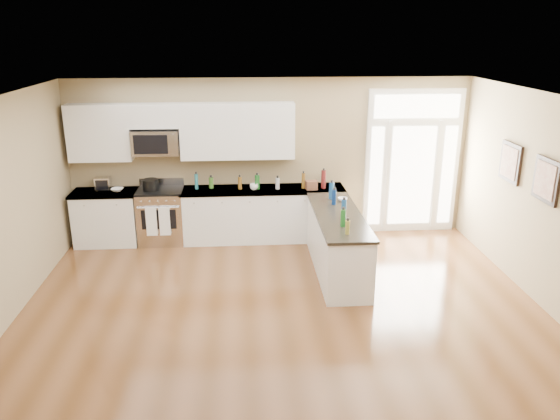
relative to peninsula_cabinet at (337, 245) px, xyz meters
name	(u,v)px	position (x,y,z in m)	size (l,w,h in m)	color
ground	(290,355)	(-0.93, -2.24, -0.43)	(8.00, 8.00, 0.00)	brown
room_shell	(291,215)	(-0.93, -2.24, 1.27)	(8.00, 8.00, 8.00)	#978560
back_cabinet_left	(107,219)	(-3.80, 1.45, 0.00)	(1.10, 0.66, 0.94)	white
back_cabinet_right	(263,216)	(-1.08, 1.45, 0.00)	(2.85, 0.66, 0.94)	white
peninsula_cabinet	(337,245)	(0.00, 0.00, 0.00)	(0.69, 2.32, 0.94)	white
upper_cabinet_left	(99,133)	(-3.81, 1.59, 1.49)	(1.04, 0.33, 0.95)	white
upper_cabinet_right	(238,131)	(-1.50, 1.59, 1.49)	(1.94, 0.33, 0.95)	white
upper_cabinet_short	(154,116)	(-2.88, 1.59, 1.77)	(0.82, 0.33, 0.40)	white
microwave	(156,142)	(-2.88, 1.56, 1.33)	(0.78, 0.41, 0.42)	silver
entry_door	(412,162)	(1.62, 1.71, 0.87)	(1.70, 0.10, 2.60)	white
wall_art_near	(510,162)	(2.54, -0.04, 1.27)	(0.05, 0.58, 0.58)	black
wall_art_far	(546,180)	(2.54, -1.04, 1.27)	(0.05, 0.58, 0.58)	black
kitchen_range	(162,216)	(-2.85, 1.45, 0.04)	(0.78, 0.69, 1.08)	silver
stockpot	(151,184)	(-3.00, 1.45, 0.62)	(0.27, 0.27, 0.21)	black
toaster_oven	(103,183)	(-3.83, 1.57, 0.62)	(0.26, 0.20, 0.22)	silver
cardboard_box	(312,185)	(-0.24, 1.32, 0.58)	(0.19, 0.14, 0.16)	brown
bowl_left	(117,190)	(-3.57, 1.46, 0.53)	(0.20, 0.20, 0.05)	white
bowl_peninsula	(343,199)	(0.18, 0.65, 0.53)	(0.16, 0.16, 0.05)	white
cup_counter	(254,187)	(-1.24, 1.37, 0.56)	(0.14, 0.14, 0.11)	white
counter_bottles	(295,191)	(-0.58, 0.85, 0.63)	(2.33, 2.45, 0.32)	#19591E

